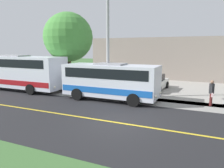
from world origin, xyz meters
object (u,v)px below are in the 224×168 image
at_px(tree_curbside, 68,37).
at_px(commercial_building, 174,57).
at_px(pedestrian_with_bags, 212,92).
at_px(parked_car_near, 154,82).
at_px(street_light_pole, 107,43).
at_px(transit_bus_rear, 13,71).
at_px(shuttle_bus_front, 111,80).

distance_m(tree_curbside, commercial_building, 16.33).
height_order(pedestrian_with_bags, parked_car_near, pedestrian_with_bags).
bearing_deg(commercial_building, parked_car_near, -0.91).
height_order(pedestrian_with_bags, commercial_building, commercial_building).
bearing_deg(commercial_building, pedestrian_with_bags, 16.52).
height_order(pedestrian_with_bags, street_light_pole, street_light_pole).
relative_size(transit_bus_rear, commercial_building, 0.53).
distance_m(transit_bus_rear, pedestrian_with_bags, 17.24).
bearing_deg(street_light_pole, pedestrian_with_bags, 96.48).
relative_size(tree_curbside, commercial_building, 0.35).
distance_m(street_light_pole, tree_curbside, 5.93).
relative_size(transit_bus_rear, pedestrian_with_bags, 6.27).
height_order(transit_bus_rear, tree_curbside, tree_curbside).
bearing_deg(parked_car_near, commercial_building, 179.09).
bearing_deg(shuttle_bus_front, commercial_building, 172.17).
bearing_deg(shuttle_bus_front, tree_curbside, -116.21).
relative_size(shuttle_bus_front, street_light_pole, 0.94).
bearing_deg(tree_curbside, pedestrian_with_bags, 82.46).
bearing_deg(pedestrian_with_bags, shuttle_bus_front, -80.60).
bearing_deg(tree_curbside, commercial_building, 150.01).
xyz_separation_m(shuttle_bus_front, tree_curbside, (-2.84, -5.76, 3.37)).
bearing_deg(parked_car_near, pedestrian_with_bags, 50.51).
height_order(street_light_pole, tree_curbside, street_light_pole).
bearing_deg(street_light_pole, commercial_building, 170.53).
distance_m(pedestrian_with_bags, commercial_building, 16.44).
xyz_separation_m(parked_car_near, tree_curbside, (2.30, -7.89, 4.22)).
bearing_deg(parked_car_near, street_light_pole, -28.03).
bearing_deg(parked_car_near, tree_curbside, -73.73).
xyz_separation_m(tree_curbside, commercial_building, (-14.00, 8.08, -2.30)).
bearing_deg(tree_curbside, shuttle_bus_front, 63.79).
relative_size(transit_bus_rear, tree_curbside, 1.51).
relative_size(shuttle_bus_front, pedestrian_with_bags, 4.15).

